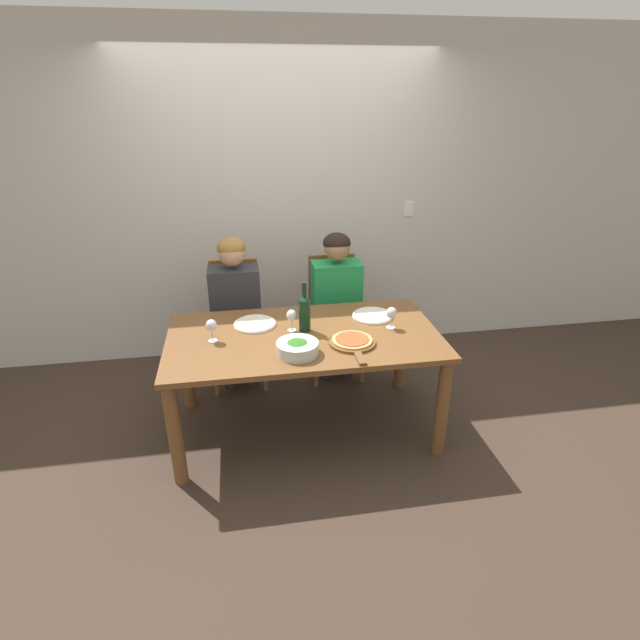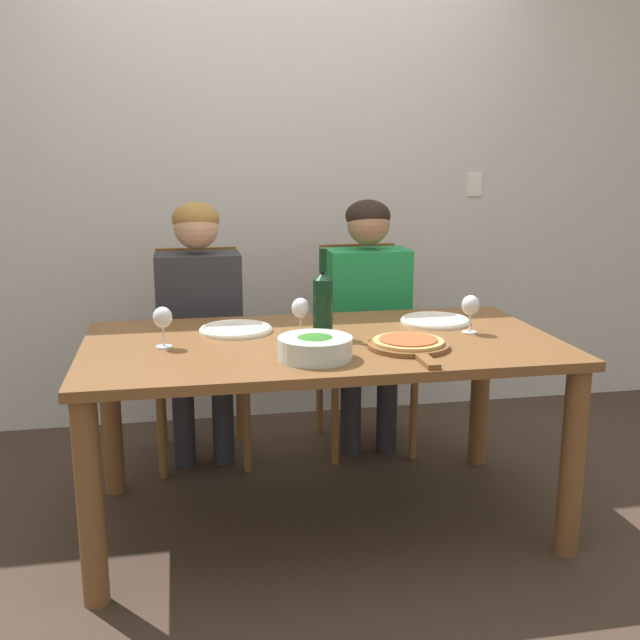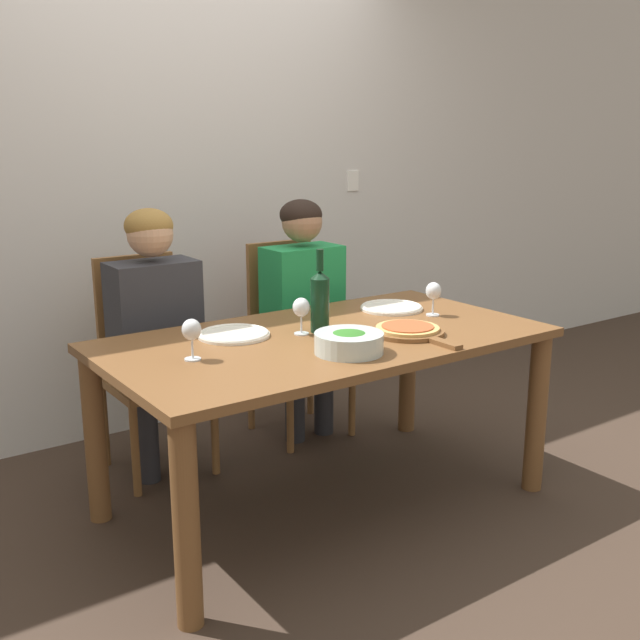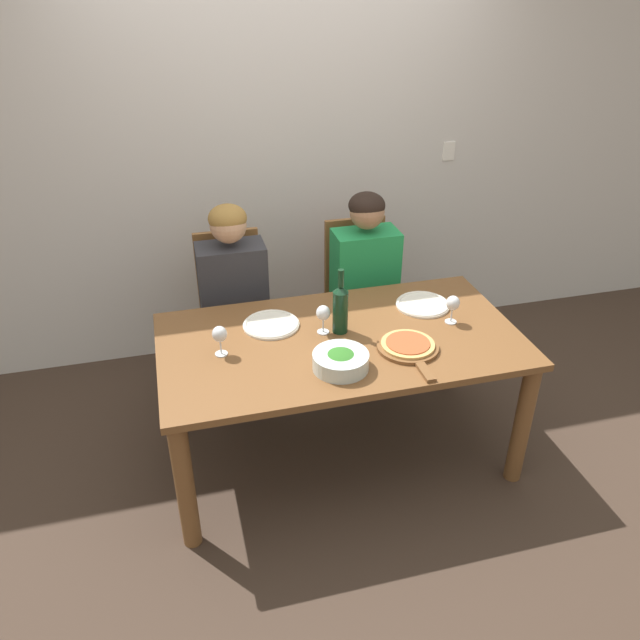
# 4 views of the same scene
# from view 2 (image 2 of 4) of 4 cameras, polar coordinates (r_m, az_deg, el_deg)

# --- Properties ---
(ground_plane) EXTENTS (40.00, 40.00, 0.00)m
(ground_plane) POSITION_cam_2_polar(r_m,az_deg,el_deg) (3.08, 0.15, -14.93)
(ground_plane) COLOR #3D2D23
(back_wall) EXTENTS (10.00, 0.06, 2.70)m
(back_wall) POSITION_cam_2_polar(r_m,az_deg,el_deg) (4.00, -3.43, 11.54)
(back_wall) COLOR silver
(back_wall) RESTS_ON ground
(dining_table) EXTENTS (1.77, 0.95, 0.74)m
(dining_table) POSITION_cam_2_polar(r_m,az_deg,el_deg) (2.85, 0.16, -3.69)
(dining_table) COLOR brown
(dining_table) RESTS_ON ground
(chair_left) EXTENTS (0.42, 0.42, 0.99)m
(chair_left) POSITION_cam_2_polar(r_m,az_deg,el_deg) (3.59, -9.13, -2.20)
(chair_left) COLOR brown
(chair_left) RESTS_ON ground
(chair_right) EXTENTS (0.42, 0.42, 0.99)m
(chair_right) POSITION_cam_2_polar(r_m,az_deg,el_deg) (3.70, 3.18, -1.63)
(chair_right) COLOR brown
(chair_right) RESTS_ON ground
(person_woman) EXTENTS (0.47, 0.51, 1.21)m
(person_woman) POSITION_cam_2_polar(r_m,az_deg,el_deg) (3.43, -9.19, 0.76)
(person_woman) COLOR #28282D
(person_woman) RESTS_ON ground
(person_man) EXTENTS (0.47, 0.51, 1.21)m
(person_man) POSITION_cam_2_polar(r_m,az_deg,el_deg) (3.54, 3.69, 1.27)
(person_man) COLOR #28282D
(person_man) RESTS_ON ground
(wine_bottle) EXTENTS (0.08, 0.08, 0.34)m
(wine_bottle) POSITION_cam_2_polar(r_m,az_deg,el_deg) (2.85, 0.22, 1.38)
(wine_bottle) COLOR black
(wine_bottle) RESTS_ON dining_table
(broccoli_bowl) EXTENTS (0.26, 0.26, 0.08)m
(broccoli_bowl) POSITION_cam_2_polar(r_m,az_deg,el_deg) (2.56, -0.38, -2.11)
(broccoli_bowl) COLOR silver
(broccoli_bowl) RESTS_ON dining_table
(dinner_plate_left) EXTENTS (0.29, 0.29, 0.02)m
(dinner_plate_left) POSITION_cam_2_polar(r_m,az_deg,el_deg) (2.97, -6.43, -0.70)
(dinner_plate_left) COLOR silver
(dinner_plate_left) RESTS_ON dining_table
(dinner_plate_right) EXTENTS (0.29, 0.29, 0.02)m
(dinner_plate_right) POSITION_cam_2_polar(r_m,az_deg,el_deg) (3.14, 8.76, -0.04)
(dinner_plate_right) COLOR silver
(dinner_plate_right) RESTS_ON dining_table
(pizza_on_board) EXTENTS (0.30, 0.44, 0.04)m
(pizza_on_board) POSITION_cam_2_polar(r_m,az_deg,el_deg) (2.71, 6.79, -1.86)
(pizza_on_board) COLOR brown
(pizza_on_board) RESTS_ON dining_table
(wine_glass_left) EXTENTS (0.07, 0.07, 0.15)m
(wine_glass_left) POSITION_cam_2_polar(r_m,az_deg,el_deg) (2.74, -11.90, 0.04)
(wine_glass_left) COLOR silver
(wine_glass_left) RESTS_ON dining_table
(wine_glass_right) EXTENTS (0.07, 0.07, 0.15)m
(wine_glass_right) POSITION_cam_2_polar(r_m,az_deg,el_deg) (2.97, 11.37, 1.00)
(wine_glass_right) COLOR silver
(wine_glass_right) RESTS_ON dining_table
(wine_glass_centre) EXTENTS (0.07, 0.07, 0.15)m
(wine_glass_centre) POSITION_cam_2_polar(r_m,az_deg,el_deg) (2.85, -1.49, 0.78)
(wine_glass_centre) COLOR silver
(wine_glass_centre) RESTS_ON dining_table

